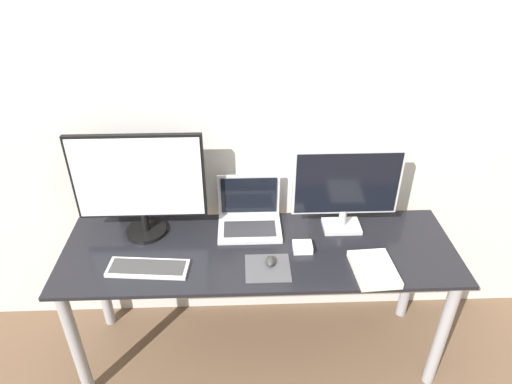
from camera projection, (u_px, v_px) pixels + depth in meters
The scene contains 10 objects.
wall_back at pixel (257, 110), 2.12m from camera, with size 7.00×0.05×2.50m.
desk at pixel (259, 269), 2.19m from camera, with size 1.83×0.57×0.71m.
monitor_left at pixel (139, 183), 2.08m from camera, with size 0.60×0.20×0.52m.
monitor_right at pixel (346, 187), 2.13m from camera, with size 0.51×0.13×0.43m.
laptop at pixel (249, 214), 2.25m from camera, with size 0.31×0.24×0.24m.
keyboard at pixel (148, 268), 1.99m from camera, with size 0.36×0.15×0.02m.
mousepad at pixel (268, 268), 2.00m from camera, with size 0.20×0.18×0.00m.
mouse at pixel (270, 261), 2.02m from camera, with size 0.04×0.06×0.03m.
book at pixel (374, 269), 1.98m from camera, with size 0.19×0.25×0.03m.
power_brick at pixel (303, 247), 2.10m from camera, with size 0.09×0.08×0.03m.
Camera 1 is at (-0.08, -1.36, 2.07)m, focal length 32.00 mm.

